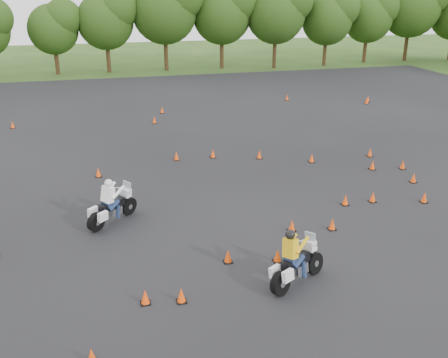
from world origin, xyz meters
TOP-DOWN VIEW (x-y plane):
  - ground at (0.00, 0.00)m, footprint 140.00×140.00m
  - asphalt_pad at (0.00, 6.00)m, footprint 62.00×62.00m
  - treeline at (2.66, 35.15)m, footprint 87.22×32.26m
  - traffic_cones at (0.31, 4.80)m, footprint 35.91×33.35m
  - rider_yellow at (0.80, -2.55)m, footprint 2.52×1.90m
  - rider_white at (-4.77, 3.43)m, footprint 2.41×2.30m

SIDE VIEW (x-z plane):
  - ground at x=0.00m, z-range 0.00..0.00m
  - asphalt_pad at x=0.00m, z-range 0.01..0.01m
  - traffic_cones at x=0.31m, z-range 0.01..0.46m
  - rider_yellow at x=0.80m, z-range 0.00..1.92m
  - rider_white at x=-4.77m, z-range 0.00..1.98m
  - treeline at x=2.66m, z-range -0.79..10.11m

